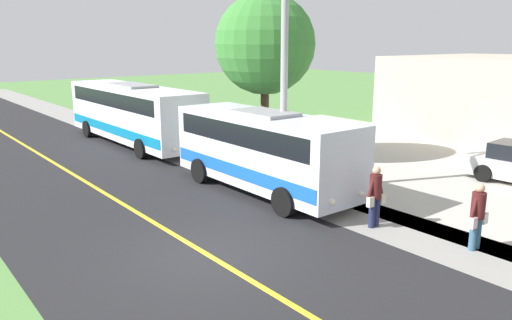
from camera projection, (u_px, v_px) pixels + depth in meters
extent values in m
plane|color=#548442|center=(206.00, 254.00, 12.23)|extent=(120.00, 120.00, 0.00)
cube|color=black|center=(206.00, 254.00, 12.23)|extent=(8.00, 100.00, 0.01)
cube|color=gray|center=(347.00, 210.00, 15.37)|extent=(2.40, 100.00, 0.01)
cube|color=gold|center=(206.00, 253.00, 12.23)|extent=(0.16, 100.00, 0.00)
cube|color=silver|center=(264.00, 149.00, 16.97)|extent=(2.31, 7.49, 2.33)
cube|color=blue|center=(264.00, 166.00, 17.11)|extent=(2.35, 7.34, 0.44)
cube|color=black|center=(264.00, 131.00, 16.83)|extent=(2.35, 6.74, 0.70)
cube|color=gray|center=(264.00, 113.00, 16.68)|extent=(1.38, 2.25, 0.12)
cylinder|color=black|center=(337.00, 188.00, 16.15)|extent=(0.25, 0.90, 0.90)
cylinder|color=black|center=(284.00, 202.00, 14.75)|extent=(0.25, 0.90, 0.90)
cylinder|color=black|center=(249.00, 161.00, 19.68)|extent=(0.25, 0.90, 0.90)
cylinder|color=black|center=(200.00, 171.00, 18.29)|extent=(0.25, 0.90, 0.90)
sphere|color=#F2EACC|center=(362.00, 194.00, 14.68)|extent=(0.20, 0.20, 0.20)
sphere|color=#F2EACC|center=(332.00, 202.00, 13.91)|extent=(0.20, 0.20, 0.20)
cube|color=white|center=(133.00, 112.00, 24.93)|extent=(2.38, 10.46, 2.55)
cube|color=#0C72A5|center=(133.00, 126.00, 25.10)|extent=(2.42, 10.25, 0.44)
cube|color=black|center=(132.00, 98.00, 24.76)|extent=(2.42, 9.41, 0.70)
cube|color=gray|center=(131.00, 85.00, 24.62)|extent=(1.43, 3.14, 0.12)
cylinder|color=black|center=(187.00, 142.00, 23.45)|extent=(0.25, 0.90, 0.90)
cylinder|color=black|center=(141.00, 149.00, 22.01)|extent=(0.25, 0.90, 0.90)
cylinder|color=black|center=(129.00, 124.00, 28.39)|extent=(0.25, 0.90, 0.90)
cylinder|color=black|center=(87.00, 129.00, 26.95)|extent=(0.25, 0.90, 0.90)
sphere|color=#F2EACC|center=(200.00, 145.00, 21.54)|extent=(0.20, 0.20, 0.20)
sphere|color=#F2EACC|center=(174.00, 149.00, 20.75)|extent=(0.20, 0.20, 0.20)
cylinder|color=#335972|center=(477.00, 233.00, 12.47)|extent=(0.18, 0.18, 0.83)
cylinder|color=#335972|center=(473.00, 234.00, 12.35)|extent=(0.18, 0.18, 0.83)
cylinder|color=#4C1919|center=(478.00, 205.00, 12.24)|extent=(0.34, 0.34, 0.66)
sphere|color=tan|center=(480.00, 188.00, 12.14)|extent=(0.22, 0.22, 0.22)
cylinder|color=#4C1919|center=(482.00, 203.00, 12.34)|extent=(0.28, 0.10, 0.59)
cube|color=white|center=(484.00, 218.00, 12.45)|extent=(0.20, 0.12, 0.28)
cylinder|color=#4C1919|center=(475.00, 205.00, 12.12)|extent=(0.28, 0.10, 0.59)
cube|color=beige|center=(473.00, 223.00, 12.13)|extent=(0.20, 0.12, 0.28)
cylinder|color=#1E2347|center=(376.00, 212.00, 13.98)|extent=(0.18, 0.18, 0.85)
cylinder|color=#1E2347|center=(372.00, 213.00, 13.86)|extent=(0.18, 0.18, 0.85)
cylinder|color=#4C1919|center=(376.00, 186.00, 13.74)|extent=(0.34, 0.34, 0.67)
sphere|color=tan|center=(377.00, 171.00, 13.64)|extent=(0.23, 0.23, 0.23)
cylinder|color=#4C1919|center=(380.00, 184.00, 13.85)|extent=(0.28, 0.10, 0.61)
cube|color=beige|center=(382.00, 198.00, 13.95)|extent=(0.20, 0.12, 0.28)
cylinder|color=#4C1919|center=(372.00, 186.00, 13.63)|extent=(0.28, 0.10, 0.61)
cube|color=beige|center=(370.00, 202.00, 13.64)|extent=(0.20, 0.12, 0.28)
cylinder|color=#9E9EA3|center=(284.00, 76.00, 16.46)|extent=(0.24, 0.24, 7.93)
cylinder|color=black|center=(503.00, 165.00, 19.62)|extent=(0.26, 0.65, 0.64)
cylinder|color=black|center=(483.00, 173.00, 18.44)|extent=(0.26, 0.65, 0.64)
cylinder|color=#4C3826|center=(265.00, 122.00, 21.42)|extent=(0.36, 0.36, 3.40)
sphere|color=#387A33|center=(265.00, 44.00, 20.66)|extent=(4.18, 4.18, 4.18)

